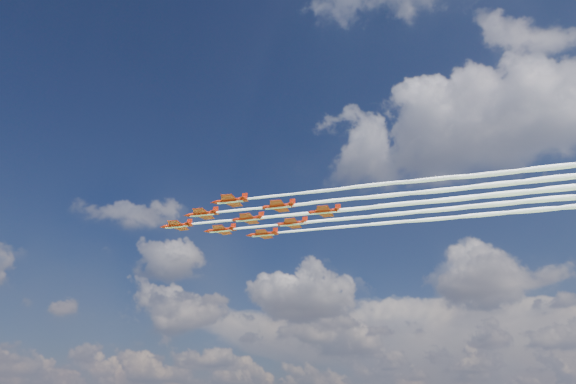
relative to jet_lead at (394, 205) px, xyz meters
The scene contains 9 objects.
jet_lead is the anchor object (origin of this frame).
jet_row2_port 12.06m from the jet_lead, 16.04° to the right, with size 117.59×38.48×2.36m.
jet_row2_starb 12.06m from the jet_lead, 49.39° to the left, with size 117.59×38.48×2.36m.
jet_row3_port 24.12m from the jet_lead, 16.04° to the right, with size 117.59×38.48×2.36m.
jet_row3_centre 20.29m from the jet_lead, 16.67° to the left, with size 117.59×38.48×2.36m.
jet_row3_starb 24.12m from the jet_lead, 49.39° to the left, with size 117.59×38.48×2.36m.
jet_row4_port 31.13m from the jet_lead, ahead, with size 117.59×38.48×2.36m.
jet_row4_starb 31.13m from the jet_lead, 28.76° to the left, with size 117.59×38.48×2.36m.
jet_tail 40.58m from the jet_lead, 16.67° to the left, with size 117.59×38.48×2.36m.
Camera 1 is at (77.03, -116.93, 23.64)m, focal length 35.00 mm.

